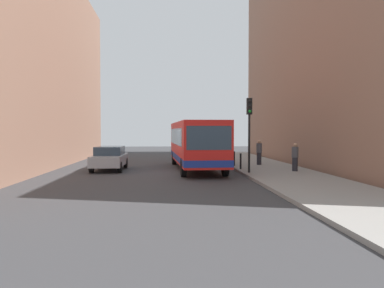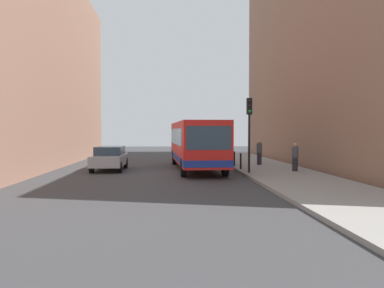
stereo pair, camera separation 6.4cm
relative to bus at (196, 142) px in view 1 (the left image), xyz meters
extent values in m
plane|color=#38383A|center=(-0.85, -2.29, -1.73)|extent=(80.00, 80.00, 0.00)
cube|color=gray|center=(4.55, -2.29, -1.65)|extent=(4.40, 40.00, 0.15)
cube|color=#936B56|center=(-12.35, 1.71, 5.41)|extent=(7.00, 32.00, 14.28)
cube|color=#936B56|center=(10.65, 1.71, 6.98)|extent=(7.00, 32.00, 17.40)
cube|color=red|center=(0.00, -0.11, 0.02)|extent=(2.98, 11.10, 2.50)
cube|color=navy|center=(0.00, -0.11, -0.93)|extent=(3.00, 11.12, 0.36)
cube|color=#2D3D4C|center=(0.24, -5.58, 0.37)|extent=(2.26, 0.16, 1.20)
cube|color=#2D3D4C|center=(-0.02, 0.39, 0.37)|extent=(2.93, 9.50, 1.00)
cylinder|color=black|center=(1.30, -3.95, -1.23)|extent=(0.32, 1.01, 1.00)
cylinder|color=black|center=(-0.95, -4.05, -1.23)|extent=(0.32, 1.01, 1.00)
cylinder|color=black|center=(0.96, 3.84, -1.23)|extent=(0.32, 1.01, 1.00)
cylinder|color=black|center=(-1.30, 3.74, -1.23)|extent=(0.32, 1.01, 1.00)
cube|color=#A5A8AD|center=(-5.39, -0.27, -1.09)|extent=(1.85, 4.42, 0.64)
cube|color=#2D3D4C|center=(-5.39, -0.12, -0.51)|extent=(1.63, 2.48, 0.52)
cylinder|color=black|center=(-4.59, -1.78, -1.41)|extent=(0.23, 0.64, 0.64)
cylinder|color=black|center=(-6.23, -1.76, -1.41)|extent=(0.23, 0.64, 0.64)
cylinder|color=black|center=(-4.55, 1.22, -1.41)|extent=(0.23, 0.64, 0.64)
cylinder|color=black|center=(-6.19, 1.24, -1.41)|extent=(0.23, 0.64, 0.64)
cylinder|color=black|center=(2.70, -3.56, 0.02)|extent=(0.12, 0.12, 3.20)
cube|color=black|center=(2.70, -3.56, 2.07)|extent=(0.28, 0.24, 0.90)
sphere|color=black|center=(2.70, -3.69, 2.35)|extent=(0.16, 0.16, 0.16)
sphere|color=black|center=(2.70, -3.69, 2.07)|extent=(0.16, 0.16, 0.16)
sphere|color=green|center=(2.70, -3.69, 1.79)|extent=(0.16, 0.16, 0.16)
cylinder|color=black|center=(2.60, -1.62, -1.10)|extent=(0.11, 0.11, 0.95)
cylinder|color=black|center=(2.60, 0.60, -1.10)|extent=(0.11, 0.11, 0.95)
cylinder|color=black|center=(2.60, 2.83, -1.10)|extent=(0.11, 0.11, 0.95)
cylinder|color=#26262D|center=(5.48, -2.94, -1.18)|extent=(0.32, 0.32, 0.78)
cylinder|color=#4C4C51|center=(5.48, -2.94, -0.49)|extent=(0.38, 0.38, 0.60)
sphere|color=tan|center=(5.48, -2.94, -0.08)|extent=(0.22, 0.22, 0.22)
cylinder|color=#26262D|center=(4.45, 1.40, -1.16)|extent=(0.32, 0.32, 0.82)
cylinder|color=#4C4C51|center=(4.45, 1.40, -0.44)|extent=(0.38, 0.38, 0.63)
sphere|color=tan|center=(4.45, 1.40, -0.01)|extent=(0.23, 0.23, 0.23)
camera|label=1|loc=(-1.89, -24.90, 0.71)|focal=36.73mm
camera|label=2|loc=(-1.83, -24.90, 0.71)|focal=36.73mm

